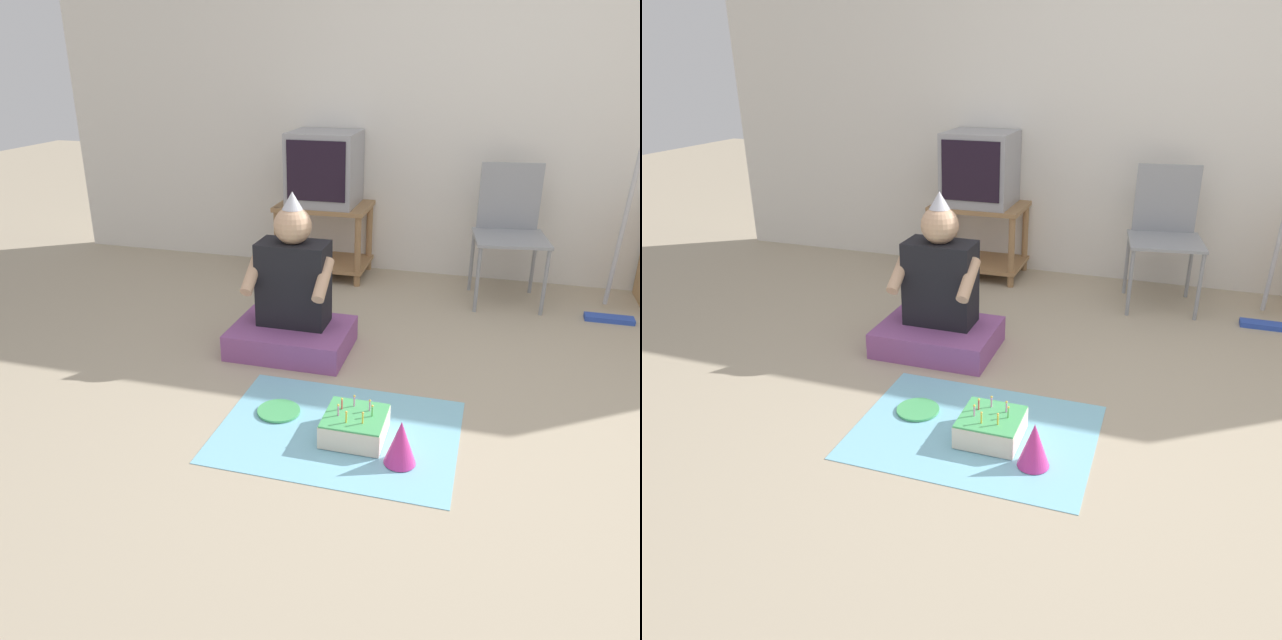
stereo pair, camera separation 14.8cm
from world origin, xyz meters
The scene contains 11 objects.
ground_plane centered at (0.00, 0.00, 0.00)m, with size 16.00×16.00×0.00m, color tan.
wall_back centered at (0.00, 2.15, 1.27)m, with size 6.40×0.06×2.55m.
tv_stand centered at (-1.11, 1.90, 0.31)m, with size 0.64×0.45×0.52m.
tv centered at (-1.11, 1.90, 0.76)m, with size 0.46×0.44×0.49m.
folding_chair centered at (0.15, 1.76, 0.49)m, with size 0.50×0.49×0.86m.
dust_mop centered at (0.78, 1.57, 0.31)m, with size 0.28×0.28×1.11m.
person_seated centered at (-0.94, 0.64, 0.26)m, with size 0.62×0.48×0.85m.
party_cloth centered at (-0.49, -0.09, 0.00)m, with size 1.01×0.77×0.01m.
birthday_cake centered at (-0.42, -0.12, 0.06)m, with size 0.25×0.25×0.16m.
party_hat_blue centered at (-0.21, -0.25, 0.10)m, with size 0.13×0.13×0.19m.
paper_plate centered at (-0.79, -0.02, 0.01)m, with size 0.19×0.19×0.01m.
Camera 1 is at (0.05, -2.29, 1.48)m, focal length 35.00 mm.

